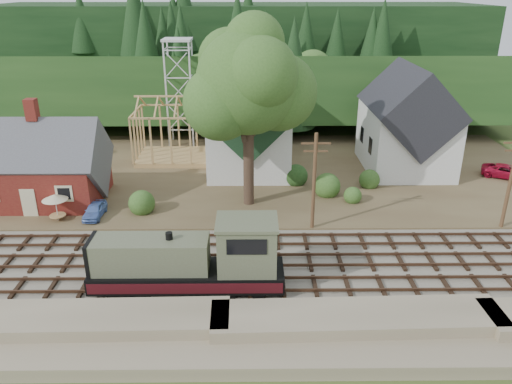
{
  "coord_description": "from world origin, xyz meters",
  "views": [
    {
      "loc": [
        2.24,
        -29.97,
        18.03
      ],
      "look_at": [
        2.59,
        6.0,
        3.0
      ],
      "focal_mm": 35.0,
      "sensor_mm": 36.0,
      "label": 1
    }
  ],
  "objects_px": {
    "car_red": "(506,171)",
    "locomotive": "(194,261)",
    "car_green": "(5,188)",
    "car_blue": "(95,210)",
    "patio_set": "(55,198)"
  },
  "relations": [
    {
      "from": "locomotive",
      "to": "car_blue",
      "type": "relative_size",
      "value": 3.5
    },
    {
      "from": "locomotive",
      "to": "car_green",
      "type": "height_order",
      "value": "locomotive"
    },
    {
      "from": "car_blue",
      "to": "car_red",
      "type": "xyz_separation_m",
      "value": [
        38.1,
        8.64,
        0.06
      ]
    },
    {
      "from": "car_blue",
      "to": "car_green",
      "type": "distance_m",
      "value": 10.53
    },
    {
      "from": "car_red",
      "to": "locomotive",
      "type": "bearing_deg",
      "value": 150.68
    },
    {
      "from": "locomotive",
      "to": "car_green",
      "type": "bearing_deg",
      "value": 141.23
    },
    {
      "from": "car_green",
      "to": "patio_set",
      "type": "xyz_separation_m",
      "value": [
        6.59,
        -5.32,
        1.3
      ]
    },
    {
      "from": "car_blue",
      "to": "car_red",
      "type": "bearing_deg",
      "value": 13.8
    },
    {
      "from": "car_blue",
      "to": "car_red",
      "type": "distance_m",
      "value": 39.07
    },
    {
      "from": "car_red",
      "to": "patio_set",
      "type": "distance_m",
      "value": 41.99
    },
    {
      "from": "car_blue",
      "to": "patio_set",
      "type": "distance_m",
      "value": 3.2
    },
    {
      "from": "locomotive",
      "to": "car_blue",
      "type": "bearing_deg",
      "value": 131.98
    },
    {
      "from": "car_green",
      "to": "car_red",
      "type": "bearing_deg",
      "value": -90.61
    },
    {
      "from": "locomotive",
      "to": "car_red",
      "type": "height_order",
      "value": "locomotive"
    },
    {
      "from": "car_green",
      "to": "car_red",
      "type": "height_order",
      "value": "car_red"
    }
  ]
}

